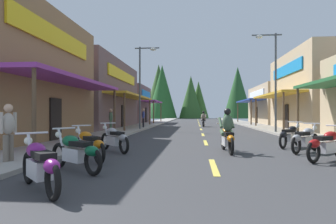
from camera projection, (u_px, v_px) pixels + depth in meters
ground at (200, 128)px, 29.11m from camera, size 9.07×87.75×0.10m
sidewalk_left at (141, 126)px, 29.65m from camera, size 2.59×87.75×0.12m
sidewalk_right at (261, 127)px, 28.58m from camera, size 2.59×87.75×0.12m
centerline_dashes at (200, 126)px, 30.97m from camera, size 0.16×60.31×0.01m
storefront_left_middle at (83, 95)px, 27.70m from camera, size 9.34×13.60×6.11m
storefront_left_far at (116, 105)px, 40.58m from camera, size 10.20×9.09×4.96m
storefront_right_middle at (324, 91)px, 24.61m from camera, size 7.88×10.86×6.38m
storefront_right_far at (282, 105)px, 36.84m from camera, size 8.11×11.73×4.71m
streetlamp_left at (143, 77)px, 24.02m from camera, size 1.98×0.30×6.71m
streetlamp_right at (272, 69)px, 20.18m from camera, size 1.98×0.30×6.78m
motorcycle_parked_right_1 at (327, 144)px, 8.69m from camera, size 1.71×1.45×1.04m
motorcycle_parked_right_2 at (305, 139)px, 10.55m from camera, size 1.52×1.64×1.04m
motorcycle_parked_right_3 at (290, 135)px, 12.13m from camera, size 1.41×1.74×1.04m
motorcycle_parked_left_0 at (40, 164)px, 5.33m from camera, size 1.55×1.62×1.04m
motorcycle_parked_left_1 at (76, 151)px, 7.13m from camera, size 1.78×1.35×1.04m
motorcycle_parked_left_2 at (89, 144)px, 8.65m from camera, size 1.54×1.63×1.04m
motorcycle_parked_left_3 at (114, 138)px, 10.72m from camera, size 1.50×1.66×1.04m
rider_cruising_lead at (227, 134)px, 10.55m from camera, size 0.60×2.14×1.57m
rider_cruising_trailing at (204, 120)px, 29.66m from camera, size 0.61×2.14×1.57m
pedestrian_by_shop at (111, 120)px, 19.46m from camera, size 0.28×0.57×1.66m
pedestrian_browsing at (8, 130)px, 7.92m from camera, size 0.31×0.56×1.65m
pedestrian_strolling at (143, 117)px, 26.28m from camera, size 0.32×0.56×1.78m
treeline_backdrop at (186, 93)px, 74.21m from camera, size 27.23×11.26×13.71m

